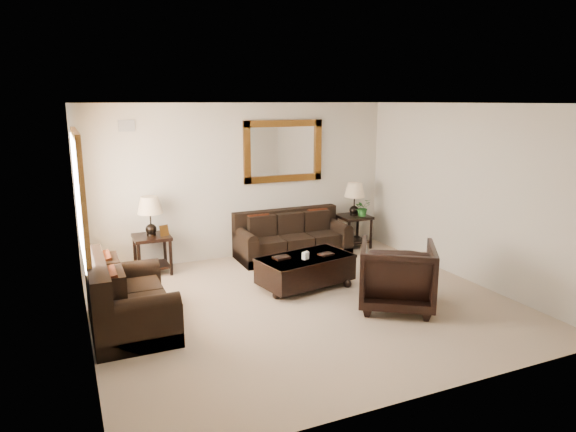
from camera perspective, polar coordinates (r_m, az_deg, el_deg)
name	(u,v)px	position (r m, az deg, el deg)	size (l,w,h in m)	color
room	(304,208)	(6.77, 1.84, 0.91)	(5.51, 5.01, 2.71)	tan
window	(81,197)	(6.97, -22.06, 2.00)	(0.07, 1.96, 1.66)	white
mirror	(283,151)	(9.23, -0.51, 7.21)	(1.50, 0.06, 1.10)	#502E10
air_vent	(127,126)	(8.51, -17.50, 9.55)	(0.25, 0.02, 0.18)	#999999
sofa	(292,240)	(9.19, 0.40, -2.69)	(1.99, 0.86, 0.81)	black
loveseat	(126,303)	(6.62, -17.57, -9.19)	(0.94, 1.59, 0.90)	black
end_table_left	(151,224)	(8.45, -15.00, -0.82)	(0.57, 0.57, 1.26)	black
end_table_right	(354,205)	(9.74, 7.36, 1.18)	(0.56, 0.56, 1.23)	black
coffee_table	(305,268)	(7.69, 1.95, -5.80)	(1.51, 1.00, 0.59)	black
armchair	(397,272)	(7.04, 12.01, -6.13)	(0.96, 0.90, 0.99)	black
potted_plant	(362,209)	(9.73, 8.28, 0.74)	(0.29, 0.32, 0.25)	#1F551D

